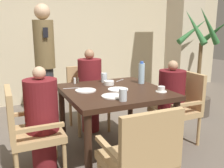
{
  "coord_description": "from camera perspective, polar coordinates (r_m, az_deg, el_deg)",
  "views": [
    {
      "loc": [
        -1.11,
        -2.37,
        1.43
      ],
      "look_at": [
        0.0,
        0.05,
        0.82
      ],
      "focal_mm": 40.0,
      "sensor_mm": 36.0,
      "label": 1
    }
  ],
  "objects": [
    {
      "name": "chair_near_corner",
      "position": [
        1.95,
        6.48,
        -16.24
      ],
      "size": [
        0.49,
        0.49,
        0.88
      ],
      "color": "tan",
      "rests_on": "ground_plane"
    },
    {
      "name": "glass_tall_near",
      "position": [
        2.27,
        2.51,
        -2.49
      ],
      "size": [
        0.07,
        0.07,
        0.11
      ],
      "color": "silver",
      "rests_on": "dining_table"
    },
    {
      "name": "wall_back",
      "position": [
        4.97,
        -11.99,
        12.21
      ],
      "size": [
        8.0,
        0.06,
        2.8
      ],
      "color": "beige",
      "rests_on": "ground_plane"
    },
    {
      "name": "plate_main_left",
      "position": [
        2.65,
        -6.06,
        -1.46
      ],
      "size": [
        0.22,
        0.22,
        0.01
      ],
      "color": "white",
      "rests_on": "dining_table"
    },
    {
      "name": "diner_in_right_chair",
      "position": [
        3.15,
        13.34,
        -3.96
      ],
      "size": [
        0.32,
        0.32,
        1.05
      ],
      "color": "#5B1419",
      "rests_on": "ground_plane"
    },
    {
      "name": "water_bottle",
      "position": [
        2.99,
        6.75,
        2.48
      ],
      "size": [
        0.07,
        0.07,
        0.27
      ],
      "color": "#A3C6DB",
      "rests_on": "dining_table"
    },
    {
      "name": "plate_dessert_center",
      "position": [
        2.42,
        0.16,
        -2.79
      ],
      "size": [
        0.22,
        0.22,
        0.01
      ],
      "color": "white",
      "rests_on": "dining_table"
    },
    {
      "name": "standing_host",
      "position": [
        3.9,
        -15.07,
        5.3
      ],
      "size": [
        0.3,
        0.34,
        1.76
      ],
      "color": "#2D2D33",
      "rests_on": "ground_plane"
    },
    {
      "name": "diner_in_far_chair",
      "position": [
        3.44,
        -5.04,
        -1.38
      ],
      "size": [
        0.32,
        0.32,
        1.15
      ],
      "color": "maroon",
      "rests_on": "ground_plane"
    },
    {
      "name": "chair_far_side",
      "position": [
        3.59,
        -5.75,
        -2.49
      ],
      "size": [
        0.49,
        0.49,
        0.88
      ],
      "color": "tan",
      "rests_on": "ground_plane"
    },
    {
      "name": "pepper_shaker",
      "position": [
        3.02,
        -7.81,
        0.78
      ],
      "size": [
        0.03,
        0.03,
        0.07
      ],
      "color": "#4C3D2D",
      "rests_on": "dining_table"
    },
    {
      "name": "pillar_stone",
      "position": [
        4.87,
        16.11,
        11.4
      ],
      "size": [
        0.48,
        0.48,
        2.7
      ],
      "color": "beige",
      "rests_on": "ground_plane"
    },
    {
      "name": "dining_table",
      "position": [
        2.72,
        0.47,
        -3.36
      ],
      "size": [
        1.06,
        1.07,
        0.77
      ],
      "color": "#331E14",
      "rests_on": "ground_plane"
    },
    {
      "name": "chair_right_side",
      "position": [
        3.25,
        15.21,
        -4.53
      ],
      "size": [
        0.49,
        0.49,
        0.88
      ],
      "color": "tan",
      "rests_on": "ground_plane"
    },
    {
      "name": "teacup_with_saucer",
      "position": [
        2.64,
        11.2,
        -1.24
      ],
      "size": [
        0.12,
        0.12,
        0.06
      ],
      "color": "white",
      "rests_on": "dining_table"
    },
    {
      "name": "ground_plane",
      "position": [
        2.98,
        0.45,
        -15.85
      ],
      "size": [
        16.0,
        16.0,
        0.0
      ],
      "primitive_type": "plane",
      "color": "#60564C"
    },
    {
      "name": "glass_tall_mid",
      "position": [
        3.05,
        -1.82,
        1.47
      ],
      "size": [
        0.07,
        0.07,
        0.11
      ],
      "color": "silver",
      "rests_on": "dining_table"
    },
    {
      "name": "knife_beside_plate",
      "position": [
        2.78,
        -9.05,
        -0.94
      ],
      "size": [
        0.18,
        0.04,
        0.0
      ],
      "color": "silver",
      "rests_on": "dining_table"
    },
    {
      "name": "fork_beside_plate",
      "position": [
        3.16,
        1.91,
        0.87
      ],
      "size": [
        0.15,
        0.11,
        0.0
      ],
      "color": "silver",
      "rests_on": "dining_table"
    },
    {
      "name": "bowl_small",
      "position": [
        2.91,
        -0.71,
        0.27
      ],
      "size": [
        0.12,
        0.12,
        0.05
      ],
      "color": "white",
      "rests_on": "dining_table"
    },
    {
      "name": "chair_left_side",
      "position": [
        2.56,
        -18.65,
        -9.57
      ],
      "size": [
        0.49,
        0.49,
        0.88
      ],
      "color": "tan",
      "rests_on": "ground_plane"
    },
    {
      "name": "diner_in_left_chair",
      "position": [
        2.55,
        -15.66,
        -7.82
      ],
      "size": [
        0.32,
        0.32,
        1.08
      ],
      "color": "maroon",
      "rests_on": "ground_plane"
    },
    {
      "name": "potted_palm",
      "position": [
        4.33,
        19.11,
        0.41
      ],
      "size": [
        0.59,
        0.63,
        1.74
      ],
      "color": "#4C4238",
      "rests_on": "ground_plane"
    },
    {
      "name": "plate_main_right",
      "position": [
        2.67,
        1.38,
        -1.25
      ],
      "size": [
        0.22,
        0.22,
        0.01
      ],
      "color": "white",
      "rests_on": "dining_table"
    },
    {
      "name": "salt_shaker",
      "position": [
        3.01,
        -8.52,
        0.75
      ],
      "size": [
        0.03,
        0.03,
        0.07
      ],
      "color": "white",
      "rests_on": "dining_table"
    }
  ]
}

